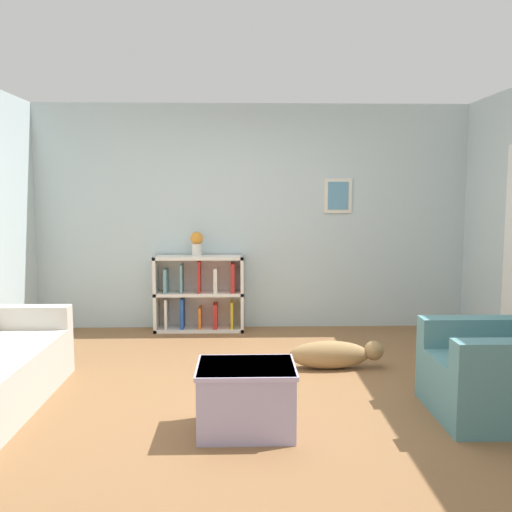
{
  "coord_description": "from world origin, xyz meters",
  "views": [
    {
      "loc": [
        -0.13,
        -4.43,
        1.6
      ],
      "look_at": [
        0.0,
        0.4,
        1.05
      ],
      "focal_mm": 40.0,
      "sensor_mm": 36.0,
      "label": 1
    }
  ],
  "objects_px": {
    "bookshelf": "(200,294)",
    "vase": "(197,242)",
    "coffee_table": "(246,396)",
    "dog": "(334,354)"
  },
  "relations": [
    {
      "from": "coffee_table",
      "to": "dog",
      "type": "xyz_separation_m",
      "value": [
        0.81,
        1.34,
        -0.11
      ]
    },
    {
      "from": "bookshelf",
      "to": "dog",
      "type": "xyz_separation_m",
      "value": [
        1.32,
        -1.48,
        -0.29
      ]
    },
    {
      "from": "vase",
      "to": "coffee_table",
      "type": "bearing_deg",
      "value": -79.16
    },
    {
      "from": "bookshelf",
      "to": "coffee_table",
      "type": "xyz_separation_m",
      "value": [
        0.51,
        -2.82,
        -0.18
      ]
    },
    {
      "from": "coffee_table",
      "to": "dog",
      "type": "bearing_deg",
      "value": 58.83
    },
    {
      "from": "bookshelf",
      "to": "vase",
      "type": "relative_size",
      "value": 3.69
    },
    {
      "from": "bookshelf",
      "to": "vase",
      "type": "xyz_separation_m",
      "value": [
        -0.03,
        -0.02,
        0.6
      ]
    },
    {
      "from": "coffee_table",
      "to": "bookshelf",
      "type": "bearing_deg",
      "value": 100.23
    },
    {
      "from": "bookshelf",
      "to": "vase",
      "type": "height_order",
      "value": "vase"
    },
    {
      "from": "dog",
      "to": "coffee_table",
      "type": "bearing_deg",
      "value": -121.17
    }
  ]
}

